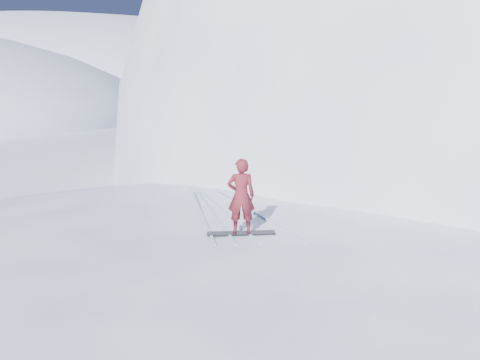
# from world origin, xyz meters

# --- Properties ---
(near_ridge) EXTENTS (36.00, 28.00, 4.80)m
(near_ridge) POSITION_xyz_m (1.00, 3.00, 0.00)
(near_ridge) COLOR white
(near_ridge) RESTS_ON ground
(peak_shoulder) EXTENTS (28.00, 24.00, 18.00)m
(peak_shoulder) POSITION_xyz_m (10.00, 20.00, 0.00)
(peak_shoulder) COLOR white
(peak_shoulder) RESTS_ON ground
(far_ridge_c) EXTENTS (140.00, 90.00, 36.00)m
(far_ridge_c) POSITION_xyz_m (-40.00, 110.00, 0.00)
(far_ridge_c) COLOR white
(far_ridge_c) RESTS_ON ground
(wind_bumps) EXTENTS (16.00, 14.40, 1.00)m
(wind_bumps) POSITION_xyz_m (-0.56, 2.12, 0.00)
(wind_bumps) COLOR white
(wind_bumps) RESTS_ON ground
(snowboard) EXTENTS (1.64, 0.39, 0.03)m
(snowboard) POSITION_xyz_m (-0.56, 2.89, 2.41)
(snowboard) COLOR black
(snowboard) RESTS_ON near_ridge
(snowboarder) EXTENTS (0.68, 0.46, 1.79)m
(snowboarder) POSITION_xyz_m (-0.56, 2.89, 3.32)
(snowboarder) COLOR maroon
(snowboarder) RESTS_ON snowboard
(board_tracks) EXTENTS (3.04, 5.93, 0.04)m
(board_tracks) POSITION_xyz_m (-1.03, 4.97, 2.42)
(board_tracks) COLOR silver
(board_tracks) RESTS_ON ground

